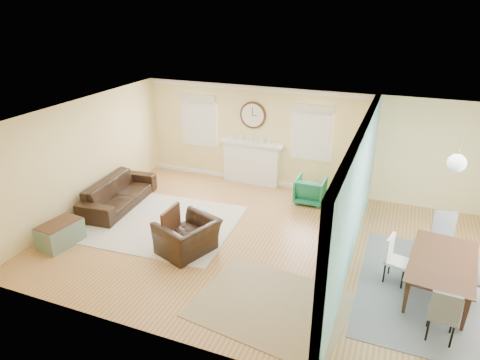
% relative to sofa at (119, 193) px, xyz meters
% --- Properties ---
extents(floor, '(9.00, 9.00, 0.00)m').
position_rel_sofa_xyz_m(floor, '(3.96, -0.41, -0.33)').
color(floor, '#96633E').
rests_on(floor, ground).
extents(wall_back, '(9.00, 0.02, 2.60)m').
position_rel_sofa_xyz_m(wall_back, '(3.96, 2.59, 0.97)').
color(wall_back, '#E8CD84').
rests_on(wall_back, ground).
extents(wall_front, '(9.00, 0.02, 2.60)m').
position_rel_sofa_xyz_m(wall_front, '(3.96, -3.41, 0.97)').
color(wall_front, '#E8CD84').
rests_on(wall_front, ground).
extents(wall_left, '(0.02, 6.00, 2.60)m').
position_rel_sofa_xyz_m(wall_left, '(-0.54, -0.41, 0.97)').
color(wall_left, '#E8CD84').
rests_on(wall_left, ground).
extents(ceiling, '(9.00, 6.00, 0.02)m').
position_rel_sofa_xyz_m(ceiling, '(3.96, -0.41, 2.27)').
color(ceiling, white).
rests_on(ceiling, wall_back).
extents(partition, '(0.17, 6.00, 2.60)m').
position_rel_sofa_xyz_m(partition, '(5.47, -0.13, 1.03)').
color(partition, '#E8CD84').
rests_on(partition, ground).
extents(fireplace, '(1.70, 0.30, 1.17)m').
position_rel_sofa_xyz_m(fireplace, '(2.46, 2.47, 0.27)').
color(fireplace, white).
rests_on(fireplace, ground).
extents(wall_clock, '(0.70, 0.07, 0.70)m').
position_rel_sofa_xyz_m(wall_clock, '(2.46, 2.56, 1.52)').
color(wall_clock, '#4F2C1D').
rests_on(wall_clock, wall_back).
extents(window_left, '(1.05, 0.13, 1.42)m').
position_rel_sofa_xyz_m(window_left, '(0.91, 2.54, 1.33)').
color(window_left, white).
rests_on(window_left, wall_back).
extents(window_right, '(1.05, 0.13, 1.42)m').
position_rel_sofa_xyz_m(window_right, '(4.01, 2.54, 1.33)').
color(window_right, white).
rests_on(window_right, wall_back).
extents(pendant, '(0.30, 0.30, 0.55)m').
position_rel_sofa_xyz_m(pendant, '(6.96, -0.41, 1.87)').
color(pendant, gold).
rests_on(pendant, ceiling).
extents(rug_cream, '(3.25, 2.86, 0.02)m').
position_rel_sofa_xyz_m(rug_cream, '(1.45, -0.40, -0.32)').
color(rug_cream, beige).
rests_on(rug_cream, floor).
extents(rug_jute, '(2.61, 2.24, 0.01)m').
position_rel_sofa_xyz_m(rug_jute, '(4.51, -2.14, -0.32)').
color(rug_jute, '#958561').
rests_on(rug_jute, floor).
extents(rug_grey, '(2.62, 3.28, 0.01)m').
position_rel_sofa_xyz_m(rug_grey, '(7.06, -0.79, -0.32)').
color(rug_grey, slate).
rests_on(rug_grey, floor).
extents(sofa, '(1.07, 2.31, 0.65)m').
position_rel_sofa_xyz_m(sofa, '(0.00, 0.00, 0.00)').
color(sofa, black).
rests_on(sofa, floor).
extents(eames_chair, '(1.24, 1.32, 0.69)m').
position_rel_sofa_xyz_m(eames_chair, '(2.51, -1.23, 0.02)').
color(eames_chair, black).
rests_on(eames_chair, floor).
extents(green_chair, '(0.69, 0.71, 0.64)m').
position_rel_sofa_xyz_m(green_chair, '(4.21, 1.86, -0.01)').
color(green_chair, '#086232').
rests_on(green_chair, floor).
extents(trunk, '(0.61, 0.90, 0.49)m').
position_rel_sofa_xyz_m(trunk, '(-0.01, -1.91, -0.08)').
color(trunk, slate).
rests_on(trunk, floor).
extents(credenza, '(0.48, 1.40, 0.80)m').
position_rel_sofa_xyz_m(credenza, '(5.16, 0.76, 0.07)').
color(credenza, olive).
rests_on(credenza, floor).
extents(tv, '(0.22, 1.12, 0.64)m').
position_rel_sofa_xyz_m(tv, '(5.15, 0.76, 0.79)').
color(tv, black).
rests_on(tv, credenza).
extents(garden_stool, '(0.37, 0.37, 0.54)m').
position_rel_sofa_xyz_m(garden_stool, '(5.24, -0.22, -0.06)').
color(garden_stool, white).
rests_on(garden_stool, floor).
extents(potted_plant, '(0.52, 0.51, 0.44)m').
position_rel_sofa_xyz_m(potted_plant, '(5.24, -0.22, 0.43)').
color(potted_plant, '#337F33').
rests_on(potted_plant, garden_stool).
extents(dining_table, '(1.22, 1.92, 0.64)m').
position_rel_sofa_xyz_m(dining_table, '(7.06, -0.79, -0.01)').
color(dining_table, '#4F2C1D').
rests_on(dining_table, floor).
extents(dining_chair_n, '(0.48, 0.48, 0.94)m').
position_rel_sofa_xyz_m(dining_chair_n, '(7.10, 0.32, 0.23)').
color(dining_chair_n, slate).
rests_on(dining_chair_n, floor).
extents(dining_chair_s, '(0.42, 0.42, 0.89)m').
position_rel_sofa_xyz_m(dining_chair_s, '(7.01, -1.92, 0.19)').
color(dining_chair_s, slate).
rests_on(dining_chair_s, floor).
extents(dining_chair_w, '(0.46, 0.46, 0.86)m').
position_rel_sofa_xyz_m(dining_chair_w, '(6.33, -0.74, 0.18)').
color(dining_chair_w, white).
rests_on(dining_chair_w, floor).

